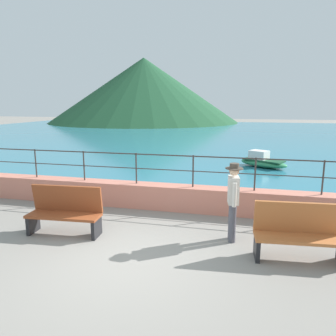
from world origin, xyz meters
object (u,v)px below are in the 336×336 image
object	(u,v)px
bollard	(305,220)
boat_1	(263,161)
bench_far	(299,232)
person_walking	(233,198)
bench_main	(65,210)

from	to	relation	value
bollard	boat_1	xyz separation A→B (m)	(-0.61, 7.95, -0.03)
bench_far	person_walking	size ratio (longest dim) A/B	1.00
boat_1	bench_far	bearing A→B (deg)	-88.16
bench_far	boat_1	world-z (taller)	bench_far
bench_far	bollard	xyz separation A→B (m)	(0.32, 1.27, -0.20)
bench_far	boat_1	xyz separation A→B (m)	(-0.30, 9.22, -0.23)
bollard	boat_1	world-z (taller)	boat_1
bench_far	boat_1	bearing A→B (deg)	91.84
bench_main	bollard	distance (m)	5.55
person_walking	boat_1	xyz separation A→B (m)	(1.00, 8.64, -0.65)
bench_far	boat_1	distance (m)	9.22
person_walking	boat_1	distance (m)	8.73
bench_far	bollard	size ratio (longest dim) A/B	2.44
bollard	boat_1	bearing A→B (deg)	94.41
boat_1	person_walking	bearing A→B (deg)	-96.62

